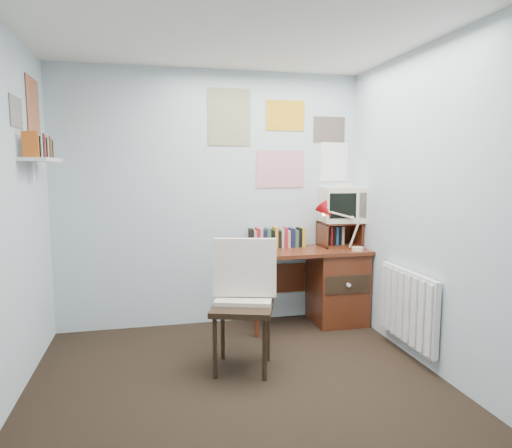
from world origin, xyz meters
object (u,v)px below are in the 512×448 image
at_px(tv_riser, 339,234).
at_px(wall_shelf, 41,160).
at_px(desk_chair, 242,308).
at_px(radiator, 408,307).
at_px(desk, 332,283).
at_px(desk_lamp, 358,229).
at_px(crt_tv, 342,203).

distance_m(tv_riser, wall_shelf, 2.83).
bearing_deg(tv_riser, wall_shelf, -169.68).
distance_m(desk_chair, wall_shelf, 1.93).
bearing_deg(radiator, wall_shelf, 169.11).
relative_size(radiator, wall_shelf, 1.29).
xyz_separation_m(desk_chair, tv_riser, (1.21, 0.99, 0.40)).
relative_size(desk, desk_lamp, 2.86).
bearing_deg(radiator, desk_lamp, 96.69).
bearing_deg(desk_lamp, desk_chair, -160.78).
bearing_deg(desk, desk_chair, -141.24).
bearing_deg(wall_shelf, radiator, -10.89).
xyz_separation_m(desk_chair, desk_lamp, (1.29, 0.72, 0.48)).
xyz_separation_m(desk_chair, wall_shelf, (-1.48, 0.50, 1.13)).
distance_m(desk, tv_riser, 0.51).
xyz_separation_m(radiator, wall_shelf, (-2.86, 0.55, 1.20)).
xyz_separation_m(crt_tv, radiator, (0.14, -1.06, -0.78)).
xyz_separation_m(crt_tv, wall_shelf, (-2.72, -0.51, 0.42)).
bearing_deg(desk_chair, desk, 57.17).
bearing_deg(crt_tv, radiator, -76.86).
xyz_separation_m(tv_riser, wall_shelf, (-2.69, -0.49, 0.74)).
relative_size(desk_chair, tv_riser, 2.45).
xyz_separation_m(desk, desk_lamp, (0.20, -0.16, 0.57)).
xyz_separation_m(desk_lamp, tv_riser, (-0.08, 0.27, -0.09)).
relative_size(desk, radiator, 1.50).
bearing_deg(wall_shelf, tv_riser, 10.32).
relative_size(desk_lamp, tv_riser, 1.05).
bearing_deg(radiator, tv_riser, 99.28).
relative_size(tv_riser, crt_tv, 0.97).
xyz_separation_m(desk_lamp, wall_shelf, (-2.77, -0.22, 0.65)).
distance_m(desk_lamp, radiator, 0.95).
height_order(tv_riser, radiator, tv_riser).
distance_m(desk, wall_shelf, 2.87).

